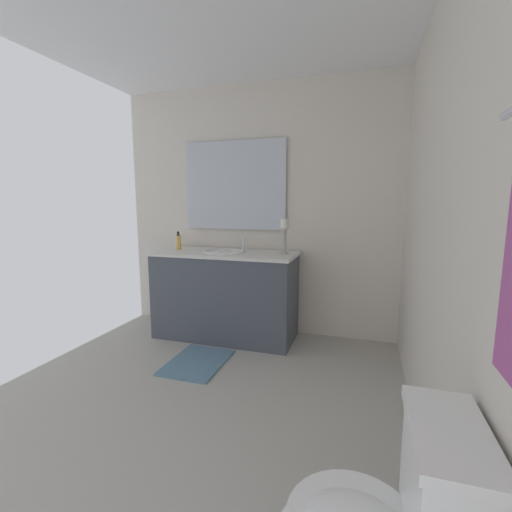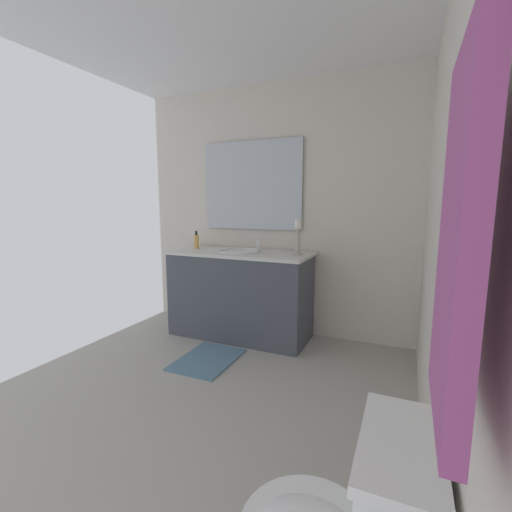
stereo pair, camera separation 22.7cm
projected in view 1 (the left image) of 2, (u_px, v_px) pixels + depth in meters
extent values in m
cube|color=#B2ADA3|center=(183.00, 411.00, 2.23)|extent=(3.15, 2.82, 0.02)
cube|color=silver|center=(445.00, 221.00, 1.62)|extent=(3.15, 0.04, 2.45)
cube|color=silver|center=(257.00, 211.00, 3.52)|extent=(0.04, 2.82, 2.45)
cube|color=#474C56|center=(225.00, 296.00, 3.40)|extent=(0.55, 1.34, 0.81)
cube|color=silver|center=(225.00, 254.00, 3.34)|extent=(0.58, 1.37, 0.03)
sphere|color=black|center=(169.00, 285.00, 3.69)|extent=(0.02, 0.02, 0.02)
sphere|color=black|center=(159.00, 289.00, 3.51)|extent=(0.02, 0.02, 0.02)
ellipsoid|color=white|center=(225.00, 257.00, 3.35)|extent=(0.38, 0.30, 0.11)
torus|color=white|center=(225.00, 252.00, 3.34)|extent=(0.40, 0.40, 0.02)
cylinder|color=silver|center=(244.00, 245.00, 3.27)|extent=(0.02, 0.02, 0.14)
cube|color=silver|center=(235.00, 185.00, 3.51)|extent=(0.02, 1.06, 0.88)
cylinder|color=#B7B2A5|center=(284.00, 253.00, 3.20)|extent=(0.09, 0.09, 0.01)
cylinder|color=#B7B2A5|center=(284.00, 242.00, 3.18)|extent=(0.04, 0.04, 0.23)
cylinder|color=#B7B2A5|center=(284.00, 229.00, 3.16)|extent=(0.08, 0.08, 0.01)
cylinder|color=white|center=(284.00, 223.00, 3.16)|extent=(0.06, 0.06, 0.08)
cylinder|color=#E5B259|center=(178.00, 242.00, 3.52)|extent=(0.06, 0.06, 0.14)
cylinder|color=black|center=(178.00, 234.00, 3.51)|extent=(0.02, 0.02, 0.04)
cube|color=white|center=(444.00, 495.00, 0.90)|extent=(0.36, 0.17, 0.32)
cube|color=white|center=(450.00, 433.00, 0.88)|extent=(0.38, 0.19, 0.03)
cube|color=slate|center=(197.00, 362.00, 2.87)|extent=(0.60, 0.44, 0.02)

